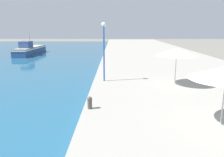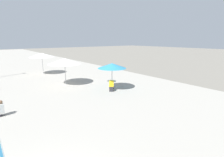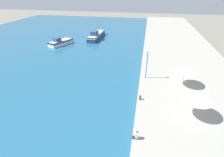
# 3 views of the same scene
# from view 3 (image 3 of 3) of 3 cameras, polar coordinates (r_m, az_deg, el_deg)

# --- Properties ---
(water_basin) EXTENTS (56.00, 90.00, 0.04)m
(water_basin) POSITION_cam_3_polar(r_m,az_deg,el_deg) (51.93, -22.84, 10.92)
(water_basin) COLOR #235B7F
(water_basin) RESTS_ON ground_plane
(quay_promenade) EXTENTS (16.00, 90.00, 0.72)m
(quay_promenade) POSITION_cam_3_polar(r_m,az_deg,el_deg) (43.97, 20.91, 8.90)
(quay_promenade) COLOR #A39E93
(quay_promenade) RESTS_ON ground_plane
(fishing_boat_near) EXTENTS (4.85, 6.81, 3.61)m
(fishing_boat_near) POSITION_cam_3_polar(r_m,az_deg,el_deg) (47.19, -16.46, 11.33)
(fishing_boat_near) COLOR white
(fishing_boat_near) RESTS_ON water_basin
(fishing_boat_mid) EXTENTS (2.48, 10.73, 4.38)m
(fishing_boat_mid) POSITION_cam_3_polar(r_m,az_deg,el_deg) (51.44, -5.19, 13.84)
(fishing_boat_mid) COLOR navy
(fishing_boat_mid) RESTS_ON water_basin
(cafe_umbrella_white) EXTENTS (3.14, 3.14, 2.59)m
(cafe_umbrella_white) POSITION_cam_3_polar(r_m,az_deg,el_deg) (20.50, 26.19, -5.69)
(cafe_umbrella_white) COLOR #B7B7B7
(cafe_umbrella_white) RESTS_ON quay_promenade
(cafe_umbrella_striped) EXTENTS (3.05, 3.05, 2.71)m
(cafe_umbrella_striped) POSITION_cam_3_polar(r_m,az_deg,el_deg) (26.27, 22.85, 2.69)
(cafe_umbrella_striped) COLOR #B7B7B7
(cafe_umbrella_striped) RESTS_ON quay_promenade
(person_at_quay) EXTENTS (0.52, 0.36, 0.95)m
(person_at_quay) POSITION_cam_3_polar(r_m,az_deg,el_deg) (17.24, 7.87, -17.83)
(person_at_quay) COLOR #232328
(person_at_quay) RESTS_ON quay_promenade
(mooring_bollard) EXTENTS (0.26, 0.26, 0.65)m
(mooring_bollard) POSITION_cam_3_polar(r_m,az_deg,el_deg) (22.30, 9.17, -6.06)
(mooring_bollard) COLOR #4C4742
(mooring_bollard) RESTS_ON quay_promenade
(lamppost) EXTENTS (0.36, 0.36, 4.56)m
(lamppost) POSITION_cam_3_polar(r_m,az_deg,el_deg) (26.47, 11.45, 6.15)
(lamppost) COLOR #28519E
(lamppost) RESTS_ON quay_promenade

